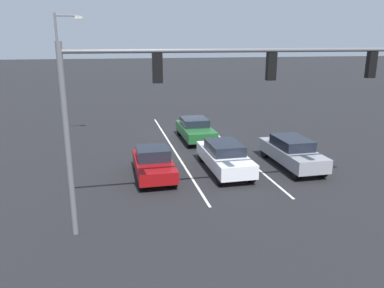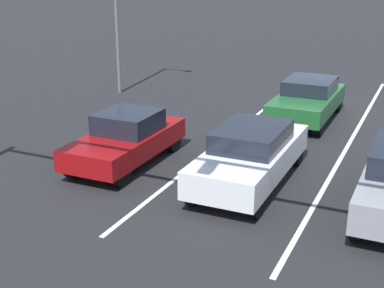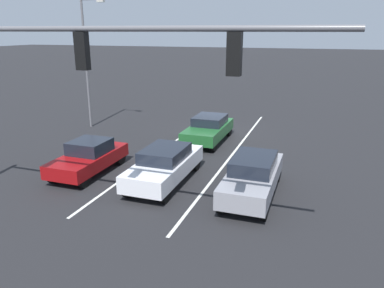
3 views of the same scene
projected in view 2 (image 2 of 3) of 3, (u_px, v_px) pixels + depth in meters
The scene contains 6 objects.
ground_plane at pixel (315, 111), 20.32m from camera, with size 240.00×240.00×0.00m, color black.
lane_stripe_left_divider at pixel (352, 138), 17.16m from camera, with size 0.12×17.68×0.01m, color silver.
lane_stripe_center_divider at pixel (245, 125), 18.61m from camera, with size 0.12×17.68×0.01m, color silver.
car_maroon_rightlane_front at pixel (126, 138), 14.87m from camera, with size 1.74×4.07×1.45m.
car_white_midlane_front at pixel (251, 154), 13.49m from camera, with size 1.78×4.75×1.50m.
car_darkgreen_midlane_second at pixel (308, 99), 18.97m from camera, with size 1.86×4.47×1.44m.
Camera 2 is at (-3.98, 19.79, 5.41)m, focal length 50.00 mm.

